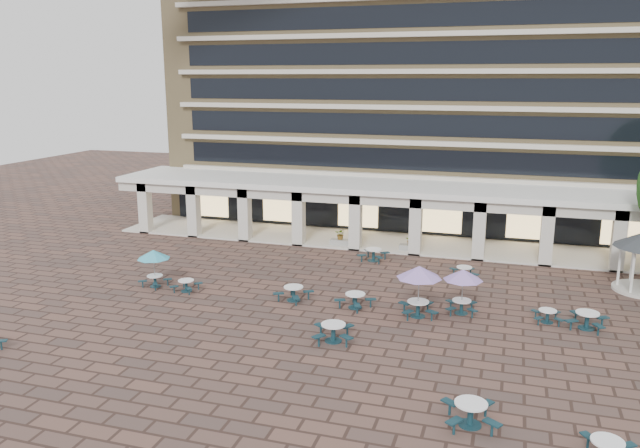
{
  "coord_description": "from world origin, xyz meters",
  "views": [
    {
      "loc": [
        8.15,
        -28.96,
        11.84
      ],
      "look_at": [
        -1.79,
        3.0,
        3.97
      ],
      "focal_mm": 35.0,
      "sensor_mm": 36.0,
      "label": 1
    }
  ],
  "objects_px": {
    "picnic_table_1": "(333,331)",
    "planter_right": "(410,246)",
    "picnic_table_2": "(471,412)",
    "planter_left": "(341,239)"
  },
  "relations": [
    {
      "from": "picnic_table_2",
      "to": "picnic_table_1",
      "type": "bearing_deg",
      "value": 127.97
    },
    {
      "from": "planter_right",
      "to": "planter_left",
      "type": "bearing_deg",
      "value": -180.0
    },
    {
      "from": "picnic_table_2",
      "to": "planter_right",
      "type": "xyz_separation_m",
      "value": [
        -5.62,
        21.59,
        -0.08
      ]
    },
    {
      "from": "planter_left",
      "to": "picnic_table_2",
      "type": "bearing_deg",
      "value": -63.75
    },
    {
      "from": "picnic_table_1",
      "to": "picnic_table_2",
      "type": "xyz_separation_m",
      "value": [
        6.54,
        -5.44,
        0.01
      ]
    },
    {
      "from": "picnic_table_1",
      "to": "planter_right",
      "type": "xyz_separation_m",
      "value": [
        0.92,
        16.15,
        -0.07
      ]
    },
    {
      "from": "picnic_table_1",
      "to": "planter_right",
      "type": "bearing_deg",
      "value": 73.68
    },
    {
      "from": "picnic_table_2",
      "to": "planter_right",
      "type": "distance_m",
      "value": 22.31
    },
    {
      "from": "picnic_table_2",
      "to": "planter_left",
      "type": "distance_m",
      "value": 24.08
    },
    {
      "from": "picnic_table_1",
      "to": "planter_right",
      "type": "distance_m",
      "value": 16.18
    }
  ]
}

